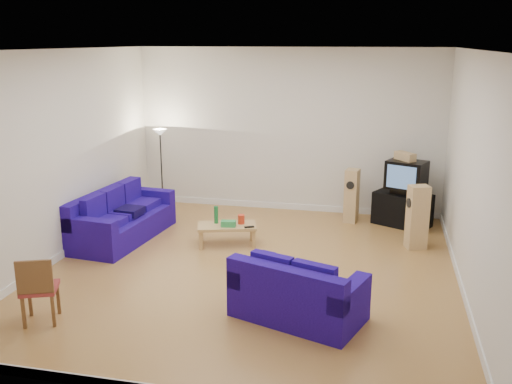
% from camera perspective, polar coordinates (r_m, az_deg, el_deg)
% --- Properties ---
extents(room, '(6.01, 6.51, 3.21)m').
position_cam_1_polar(room, '(8.13, -0.62, 2.31)').
color(room, '#8F5E2C').
rests_on(room, ground).
extents(sofa_three_seat, '(1.15, 2.24, 0.83)m').
position_cam_1_polar(sofa_three_seat, '(10.09, -13.44, -2.85)').
color(sofa_three_seat, '#14045D').
rests_on(sofa_three_seat, ground).
extents(sofa_loveseat, '(1.74, 1.33, 0.77)m').
position_cam_1_polar(sofa_loveseat, '(7.08, 4.06, -10.45)').
color(sofa_loveseat, '#14045D').
rests_on(sofa_loveseat, ground).
extents(coffee_table, '(1.06, 0.74, 0.35)m').
position_cam_1_polar(coffee_table, '(9.52, -2.93, -3.58)').
color(coffee_table, tan).
rests_on(coffee_table, ground).
extents(bottle, '(0.08, 0.08, 0.29)m').
position_cam_1_polar(bottle, '(9.55, -4.01, -2.29)').
color(bottle, '#197233').
rests_on(bottle, coffee_table).
extents(tissue_box, '(0.25, 0.16, 0.10)m').
position_cam_1_polar(tissue_box, '(9.40, -2.77, -3.17)').
color(tissue_box, green).
rests_on(tissue_box, coffee_table).
extents(red_canister, '(0.12, 0.12, 0.16)m').
position_cam_1_polar(red_canister, '(9.52, -1.49, -2.74)').
color(red_canister, red).
rests_on(red_canister, coffee_table).
extents(remote, '(0.16, 0.12, 0.02)m').
position_cam_1_polar(remote, '(9.35, -0.68, -3.51)').
color(remote, black).
rests_on(remote, coffee_table).
extents(tv_stand, '(1.13, 0.94, 0.61)m').
position_cam_1_polar(tv_stand, '(10.86, 14.43, -1.68)').
color(tv_stand, black).
rests_on(tv_stand, ground).
extents(av_receiver, '(0.58, 0.54, 0.11)m').
position_cam_1_polar(av_receiver, '(10.78, 14.76, 0.15)').
color(av_receiver, black).
rests_on(av_receiver, tv_stand).
extents(television, '(0.80, 0.70, 0.51)m').
position_cam_1_polar(television, '(10.63, 14.81, 1.67)').
color(television, black).
rests_on(television, av_receiver).
extents(centre_speaker, '(0.39, 0.42, 0.14)m').
position_cam_1_polar(centre_speaker, '(10.60, 14.68, 3.47)').
color(centre_speaker, tan).
rests_on(centre_speaker, television).
extents(speaker_left, '(0.28, 0.34, 1.01)m').
position_cam_1_polar(speaker_left, '(10.81, 9.54, -0.37)').
color(speaker_left, tan).
rests_on(speaker_left, ground).
extents(speaker_right, '(0.38, 0.34, 1.06)m').
position_cam_1_polar(speaker_right, '(9.65, 15.82, -2.44)').
color(speaker_right, tan).
rests_on(speaker_right, ground).
extents(floor_lamp, '(0.28, 0.28, 1.64)m').
position_cam_1_polar(floor_lamp, '(11.43, -9.54, 4.82)').
color(floor_lamp, black).
rests_on(floor_lamp, ground).
extents(dining_chair, '(0.53, 0.53, 0.86)m').
position_cam_1_polar(dining_chair, '(7.35, -20.97, -8.84)').
color(dining_chair, brown).
rests_on(dining_chair, ground).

